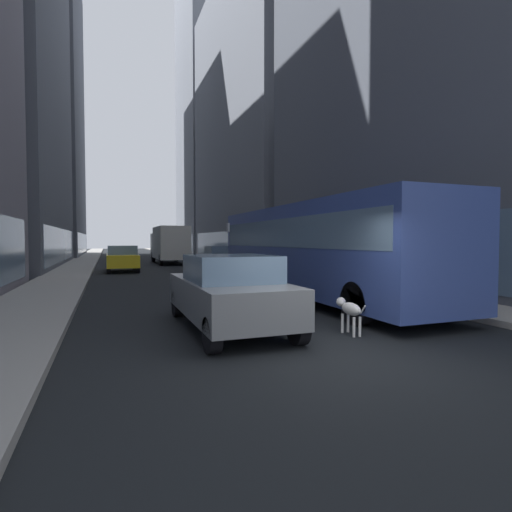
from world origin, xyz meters
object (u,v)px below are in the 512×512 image
(car_yellow_taxi, at_px, (122,258))
(dalmatian_dog, at_px, (349,309))
(car_black_suv, at_px, (222,259))
(car_grey_wagon, at_px, (229,291))
(car_blue_hatchback, at_px, (173,251))
(transit_bus, at_px, (314,245))
(traffic_light_near, at_px, (409,224))
(car_white_van, at_px, (161,249))
(box_truck, at_px, (169,244))
(pedestrian_with_handbag, at_px, (348,262))

(car_yellow_taxi, xyz_separation_m, dalmatian_dog, (3.80, -19.09, -0.31))
(car_black_suv, bearing_deg, car_grey_wagon, -104.98)
(car_blue_hatchback, xyz_separation_m, car_yellow_taxi, (-5.60, -16.46, -0.00))
(car_yellow_taxi, distance_m, car_black_suv, 6.28)
(transit_bus, relative_size, traffic_light_near, 3.39)
(car_blue_hatchback, height_order, car_white_van, same)
(car_white_van, distance_m, box_truck, 18.82)
(dalmatian_dog, xyz_separation_m, traffic_light_near, (3.90, 2.75, 1.92))
(traffic_light_near, bearing_deg, dalmatian_dog, -144.86)
(car_grey_wagon, distance_m, pedestrian_with_handbag, 9.66)
(car_blue_hatchback, bearing_deg, dalmatian_dog, -92.90)
(car_white_van, relative_size, dalmatian_dog, 4.63)
(car_grey_wagon, bearing_deg, car_blue_hatchback, 83.34)
(car_blue_hatchback, bearing_deg, car_grey_wagon, -96.66)
(car_white_van, bearing_deg, car_yellow_taxi, -101.93)
(pedestrian_with_handbag, bearing_deg, car_blue_hatchback, 96.62)
(car_black_suv, relative_size, pedestrian_with_handbag, 2.42)
(car_yellow_taxi, xyz_separation_m, car_grey_wagon, (1.60, -17.79, 0.00))
(box_truck, distance_m, pedestrian_with_handbag, 19.77)
(car_white_van, xyz_separation_m, box_truck, (-1.60, -18.74, 0.84))
(pedestrian_with_handbag, bearing_deg, car_grey_wagon, -138.45)
(car_white_van, bearing_deg, transit_bus, -90.00)
(traffic_light_near, bearing_deg, car_white_van, 92.81)
(car_black_suv, bearing_deg, car_white_van, 90.00)
(car_grey_wagon, height_order, traffic_light_near, traffic_light_near)
(car_blue_hatchback, xyz_separation_m, pedestrian_with_handbag, (3.23, -27.84, 0.19))
(car_yellow_taxi, bearing_deg, car_grey_wagon, -84.86)
(car_blue_hatchback, bearing_deg, pedestrian_with_handbag, -83.38)
(box_truck, relative_size, pedestrian_with_handbag, 4.44)
(car_grey_wagon, distance_m, traffic_light_near, 6.47)
(car_yellow_taxi, height_order, pedestrian_with_handbag, pedestrian_with_handbag)
(transit_bus, xyz_separation_m, pedestrian_with_handbag, (3.23, 2.87, -0.76))
(transit_bus, distance_m, car_yellow_taxi, 15.34)
(transit_bus, bearing_deg, car_white_van, 90.00)
(car_white_van, distance_m, car_grey_wagon, 44.48)
(transit_bus, height_order, car_grey_wagon, transit_bus)
(car_grey_wagon, xyz_separation_m, box_truck, (2.40, 25.57, 0.84))
(car_blue_hatchback, relative_size, car_white_van, 1.00)
(car_black_suv, xyz_separation_m, box_truck, (-1.60, 10.61, 0.84))
(transit_bus, xyz_separation_m, car_yellow_taxi, (-5.60, 14.25, -0.96))
(car_grey_wagon, bearing_deg, box_truck, 84.64)
(transit_bus, relative_size, car_black_suv, 2.82)
(car_yellow_taxi, xyz_separation_m, traffic_light_near, (7.70, -16.35, 1.61))
(dalmatian_dog, bearing_deg, box_truck, 89.57)
(transit_bus, xyz_separation_m, box_truck, (-1.60, 22.02, -0.11))
(transit_bus, bearing_deg, car_yellow_taxi, 111.46)
(dalmatian_dog, height_order, pedestrian_with_handbag, pedestrian_with_handbag)
(transit_bus, bearing_deg, car_blue_hatchback, 90.00)
(dalmatian_dog, bearing_deg, traffic_light_near, 35.14)
(car_white_van, bearing_deg, car_grey_wagon, -95.16)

